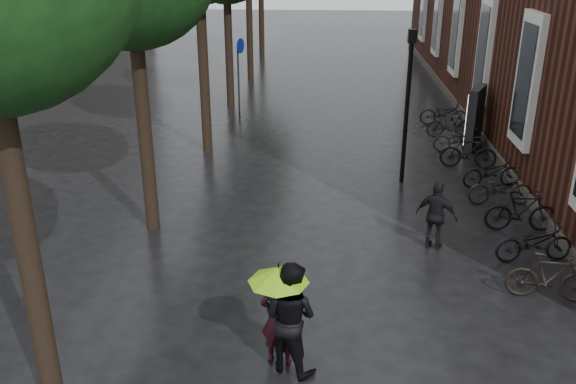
# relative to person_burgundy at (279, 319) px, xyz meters

# --- Properties ---
(person_burgundy) EXTENTS (0.66, 0.49, 1.66)m
(person_burgundy) POSITION_rel_person_burgundy_xyz_m (0.00, 0.00, 0.00)
(person_burgundy) COLOR #320E18
(person_burgundy) RESTS_ON ground
(person_black) EXTENTS (1.17, 1.08, 1.92)m
(person_black) POSITION_rel_person_burgundy_xyz_m (0.19, -0.14, 0.13)
(person_black) COLOR black
(person_black) RESTS_ON ground
(lime_umbrella) EXTENTS (0.97, 0.97, 1.43)m
(lime_umbrella) POSITION_rel_person_burgundy_xyz_m (0.01, -0.12, 0.88)
(lime_umbrella) COLOR black
(lime_umbrella) RESTS_ON ground
(pedestrian_walking) EXTENTS (1.01, 0.75, 1.60)m
(pedestrian_walking) POSITION_rel_person_burgundy_xyz_m (3.18, 4.31, -0.03)
(pedestrian_walking) COLOR black
(pedestrian_walking) RESTS_ON ground
(parked_bicycles) EXTENTS (2.10, 13.02, 1.04)m
(parked_bicycles) POSITION_rel_person_burgundy_xyz_m (5.17, 8.47, -0.36)
(parked_bicycles) COLOR black
(parked_bicycles) RESTS_ON ground
(ad_lightbox) EXTENTS (0.31, 1.38, 2.08)m
(ad_lightbox) POSITION_rel_person_burgundy_xyz_m (5.59, 11.80, 0.21)
(ad_lightbox) COLOR black
(ad_lightbox) RESTS_ON ground
(lamp_post) EXTENTS (0.22, 0.22, 4.33)m
(lamp_post) POSITION_rel_person_burgundy_xyz_m (2.89, 8.44, 1.80)
(lamp_post) COLOR black
(lamp_post) RESTS_ON ground
(cycle_sign) EXTENTS (0.16, 0.56, 3.10)m
(cycle_sign) POSITION_rel_person_burgundy_xyz_m (-2.75, 15.13, 1.22)
(cycle_sign) COLOR #262628
(cycle_sign) RESTS_ON ground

